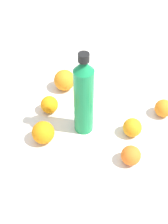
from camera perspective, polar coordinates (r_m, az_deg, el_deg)
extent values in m
plane|color=silver|center=(1.21, -0.83, -1.74)|extent=(2.40, 2.40, 0.00)
cylinder|color=#198C4C|center=(1.09, 0.00, 1.81)|extent=(0.07, 0.07, 0.26)
cone|color=#198C4C|center=(1.00, 0.00, 7.95)|extent=(0.07, 0.07, 0.04)
cylinder|color=black|center=(0.98, 0.00, 9.39)|extent=(0.04, 0.04, 0.03)
sphere|color=orange|center=(1.31, -3.38, 5.50)|extent=(0.08, 0.08, 0.08)
sphere|color=orange|center=(1.13, -7.04, -3.52)|extent=(0.08, 0.08, 0.08)
sphere|color=orange|center=(1.16, 8.33, -2.65)|extent=(0.07, 0.07, 0.07)
sphere|color=orange|center=(1.08, 8.07, -7.41)|extent=(0.07, 0.07, 0.07)
sphere|color=orange|center=(1.23, -5.99, 1.27)|extent=(0.07, 0.07, 0.07)
sphere|color=orange|center=(1.24, 13.54, 0.64)|extent=(0.07, 0.07, 0.07)
cube|color=white|center=(1.02, 8.34, -15.89)|extent=(0.20, 0.21, 0.01)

